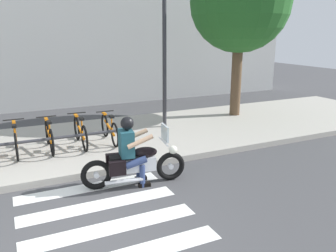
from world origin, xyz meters
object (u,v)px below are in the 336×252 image
object	(u,v)px
bicycle_5	(49,136)
bicycle_6	(80,132)
street_lamp	(164,46)
tree_near_rack	(240,2)
bicycle_4	(16,140)
rider	(131,147)
bicycle_7	(110,129)
motorcycle	(135,163)

from	to	relation	value
bicycle_5	bicycle_6	size ratio (longest dim) A/B	0.95
street_lamp	tree_near_rack	bearing A→B (deg)	7.81
bicycle_5	street_lamp	world-z (taller)	street_lamp
bicycle_4	street_lamp	distance (m)	4.80
rider	bicycle_7	bearing A→B (deg)	83.73
tree_near_rack	street_lamp	bearing A→B (deg)	-172.19
bicycle_5	bicycle_7	bearing A→B (deg)	0.01
bicycle_6	street_lamp	xyz separation A→B (m)	(2.73, 0.78, 2.07)
bicycle_5	street_lamp	xyz separation A→B (m)	(3.49, 0.78, 2.08)
bicycle_6	tree_near_rack	xyz separation A→B (m)	(5.65, 1.18, 3.40)
rider	bicycle_6	world-z (taller)	rider
bicycle_7	bicycle_4	bearing A→B (deg)	-179.99
bicycle_4	tree_near_rack	bearing A→B (deg)	9.35
bicycle_6	bicycle_4	bearing A→B (deg)	180.00
motorcycle	rider	xyz separation A→B (m)	(-0.08, 0.01, 0.36)
bicycle_4	bicycle_7	world-z (taller)	bicycle_4
bicycle_4	bicycle_5	world-z (taller)	bicycle_4
bicycle_5	bicycle_6	bearing A→B (deg)	0.01
motorcycle	bicycle_5	distance (m)	2.83
motorcycle	street_lamp	size ratio (longest dim) A/B	0.50
street_lamp	rider	bearing A→B (deg)	-124.44
rider	bicycle_5	size ratio (longest dim) A/B	0.88
bicycle_4	street_lamp	bearing A→B (deg)	10.40
bicycle_4	rider	bearing A→B (deg)	-50.99
rider	bicycle_5	world-z (taller)	rider
bicycle_7	tree_near_rack	bearing A→B (deg)	13.59
bicycle_5	rider	bearing A→B (deg)	-63.28
bicycle_5	tree_near_rack	distance (m)	7.35
bicycle_5	bicycle_4	bearing A→B (deg)	179.99
street_lamp	tree_near_rack	distance (m)	3.23
bicycle_5	street_lamp	size ratio (longest dim) A/B	0.38
rider	tree_near_rack	world-z (taller)	tree_near_rack
bicycle_7	street_lamp	xyz separation A→B (m)	(1.97, 0.78, 2.08)
bicycle_7	street_lamp	world-z (taller)	street_lamp
bicycle_6	street_lamp	bearing A→B (deg)	15.96
motorcycle	tree_near_rack	bearing A→B (deg)	35.95
motorcycle	bicycle_6	size ratio (longest dim) A/B	1.25
bicycle_4	bicycle_7	size ratio (longest dim) A/B	1.01
bicycle_4	tree_near_rack	xyz separation A→B (m)	(7.17, 1.18, 3.40)
rider	bicycle_4	world-z (taller)	rider
bicycle_4	bicycle_6	distance (m)	1.53
motorcycle	bicycle_5	xyz separation A→B (m)	(-1.33, 2.50, 0.06)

